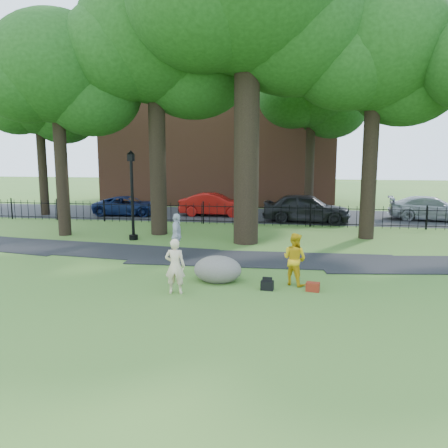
% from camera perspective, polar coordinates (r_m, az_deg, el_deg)
% --- Properties ---
extents(ground, '(120.00, 120.00, 0.00)m').
position_cam_1_polar(ground, '(12.91, -0.66, -8.60)').
color(ground, '#3D6C26').
rests_on(ground, ground).
extents(footpath, '(36.07, 3.85, 0.03)m').
position_cam_1_polar(footpath, '(16.52, 5.10, -4.68)').
color(footpath, black).
rests_on(footpath, ground).
extents(street, '(80.00, 7.00, 0.02)m').
position_cam_1_polar(street, '(28.46, 4.87, 1.11)').
color(street, black).
rests_on(street, ground).
extents(iron_fence, '(44.00, 0.04, 1.20)m').
position_cam_1_polar(iron_fence, '(24.43, 4.17, 1.23)').
color(iron_fence, black).
rests_on(iron_fence, ground).
extents(brick_building, '(18.00, 8.00, 12.00)m').
position_cam_1_polar(brick_building, '(36.69, -0.40, 12.31)').
color(brick_building, brown).
rests_on(brick_building, ground).
extents(big_tree, '(10.08, 8.61, 14.37)m').
position_cam_1_polar(big_tree, '(20.29, 3.55, 26.91)').
color(big_tree, black).
rests_on(big_tree, ground).
extents(tree_row, '(26.82, 7.96, 12.42)m').
position_cam_1_polar(tree_row, '(21.01, 4.99, 20.66)').
color(tree_row, black).
rests_on(tree_row, ground).
extents(woman, '(0.60, 0.41, 1.59)m').
position_cam_1_polar(woman, '(12.47, -6.41, -5.48)').
color(woman, beige).
rests_on(woman, ground).
extents(man, '(0.98, 0.93, 1.59)m').
position_cam_1_polar(man, '(13.38, 9.20, -4.54)').
color(man, gold).
rests_on(man, ground).
extents(pedestrian, '(0.67, 1.08, 1.72)m').
position_cam_1_polar(pedestrian, '(16.67, -6.18, -1.55)').
color(pedestrian, silver).
rests_on(pedestrian, ground).
extents(boulder, '(1.55, 1.21, 0.87)m').
position_cam_1_polar(boulder, '(13.63, -0.83, -5.73)').
color(boulder, slate).
rests_on(boulder, ground).
extents(lamppost, '(0.41, 0.41, 4.11)m').
position_cam_1_polar(lamppost, '(20.48, -11.90, 3.53)').
color(lamppost, black).
rests_on(lamppost, ground).
extents(backpack, '(0.39, 0.26, 0.27)m').
position_cam_1_polar(backpack, '(12.92, 5.67, -7.98)').
color(backpack, black).
rests_on(backpack, ground).
extents(red_bag, '(0.42, 0.31, 0.26)m').
position_cam_1_polar(red_bag, '(13.00, 11.52, -8.05)').
color(red_bag, maroon).
rests_on(red_bag, ground).
extents(red_sedan, '(4.46, 1.57, 1.47)m').
position_cam_1_polar(red_sedan, '(28.11, -1.25, 2.55)').
color(red_sedan, '#9E100C').
rests_on(red_sedan, ground).
extents(navy_van, '(4.57, 2.31, 1.24)m').
position_cam_1_polar(navy_van, '(29.04, -12.39, 2.32)').
color(navy_van, '#0D1A42').
rests_on(navy_van, ground).
extents(grey_car, '(5.14, 2.44, 1.70)m').
position_cam_1_polar(grey_car, '(25.81, 10.72, 2.07)').
color(grey_car, black).
rests_on(grey_car, ground).
extents(silver_car, '(5.16, 2.62, 1.44)m').
position_cam_1_polar(silver_car, '(28.96, 25.48, 1.83)').
color(silver_car, '#97999F').
rests_on(silver_car, ground).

